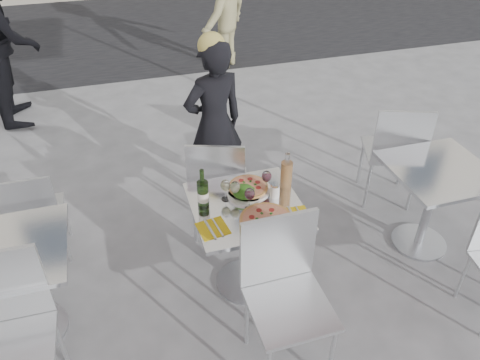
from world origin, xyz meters
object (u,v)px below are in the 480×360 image
object	(u,v)px
side_chair_lnear	(7,326)
side_chair_rfar	(395,148)
woman_diner	(214,124)
pedestrian_a	(4,38)
wineglass_white_a	(225,186)
napkin_right	(296,216)
sugar_shaker	(275,190)
side_chair_lfar	(34,211)
carafe	(286,175)
wineglass_white_b	(235,188)
salad_plate	(244,193)
side_table_left	(13,275)
chair_far	(217,181)
main_table	(246,229)
pedestrian_b	(223,10)
chair_near	(284,284)
wine_bottle	(203,193)
side_table_right	(434,191)
pizza_near	(266,220)
napkin_left	(213,228)
wineglass_red_a	(250,195)
wineglass_red_b	(267,177)
pizza_far	(248,187)

from	to	relation	value
side_chair_lnear	side_chair_rfar	size ratio (longest dim) A/B	1.03
woman_diner	pedestrian_a	distance (m)	2.89
wineglass_white_a	napkin_right	distance (m)	0.50
pedestrian_a	sugar_shaker	xyz separation A→B (m)	(1.99, -3.31, -0.14)
side_chair_lfar	carafe	size ratio (longest dim) A/B	2.90
wineglass_white_b	salad_plate	bearing A→B (deg)	20.02
side_table_left	chair_far	xyz separation A→B (m)	(1.44, 0.57, 0.02)
main_table	pedestrian_b	xyz separation A→B (m)	(0.95, 4.18, 0.27)
chair_near	side_chair_rfar	distance (m)	1.86
chair_far	pedestrian_a	world-z (taller)	pedestrian_a
wine_bottle	napkin_right	bearing A→B (deg)	-25.43
main_table	side_chair_lfar	world-z (taller)	side_chair_lfar
main_table	side_table_left	size ratio (longest dim) A/B	1.00
side_table_right	wineglass_white_a	bearing A→B (deg)	176.49
main_table	wineglass_white_b	bearing A→B (deg)	132.88
side_chair_lfar	carafe	xyz separation A→B (m)	(1.74, -0.59, 0.37)
pizza_near	side_chair_rfar	bearing A→B (deg)	27.98
side_table_left	napkin_left	size ratio (longest dim) A/B	3.69
side_table_right	napkin_right	xyz separation A→B (m)	(-1.23, -0.20, 0.21)
pedestrian_b	pizza_near	world-z (taller)	pedestrian_b
wine_bottle	sugar_shaker	distance (m)	0.49
pedestrian_b	sugar_shaker	size ratio (longest dim) A/B	15.07
side_chair_rfar	wineglass_red_a	world-z (taller)	side_chair_rfar
side_chair_lnear	wineglass_red_b	size ratio (longest dim) A/B	6.51
chair_near	salad_plate	world-z (taller)	chair_near
main_table	pedestrian_a	distance (m)	3.81
side_chair_rfar	woman_diner	bearing A→B (deg)	-1.53
carafe	side_table_left	bearing A→B (deg)	-177.17
side_chair_rfar	wineglass_white_b	bearing A→B (deg)	37.70
pizza_near	main_table	bearing A→B (deg)	110.26
pedestrian_b	wineglass_white_b	xyz separation A→B (m)	(-1.01, -4.11, 0.05)
pedestrian_b	napkin_right	size ratio (longest dim) A/B	8.04
side_chair_rfar	wine_bottle	bearing A→B (deg)	35.72
pedestrian_b	side_chair_rfar	bearing A→B (deg)	51.55
sugar_shaker	napkin_left	distance (m)	0.52
napkin_left	woman_diner	bearing A→B (deg)	67.60
salad_plate	napkin_right	size ratio (longest dim) A/B	1.10
side_table_right	side_chair_lfar	world-z (taller)	side_chair_lfar
side_chair_lfar	wineglass_red_a	world-z (taller)	wineglass_red_a
main_table	wine_bottle	xyz separation A→B (m)	(-0.28, 0.06, 0.32)
salad_plate	wineglass_white_b	xyz separation A→B (m)	(-0.07, -0.02, 0.07)
main_table	side_table_right	bearing A→B (deg)	0.00
pizza_near	wine_bottle	size ratio (longest dim) A/B	1.17
side_table_right	napkin_right	distance (m)	1.26
side_table_right	salad_plate	size ratio (longest dim) A/B	3.41
carafe	wineglass_white_a	world-z (taller)	carafe
pizza_near	wineglass_red_a	distance (m)	0.20
woman_diner	salad_plate	size ratio (longest dim) A/B	6.78
wineglass_red_a	napkin_left	bearing A→B (deg)	-155.06
side_chair_lnear	pizza_far	world-z (taller)	side_chair_lnear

